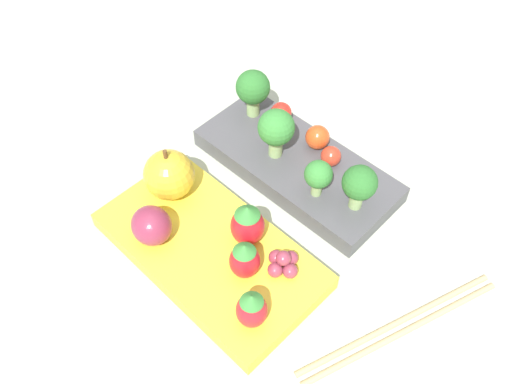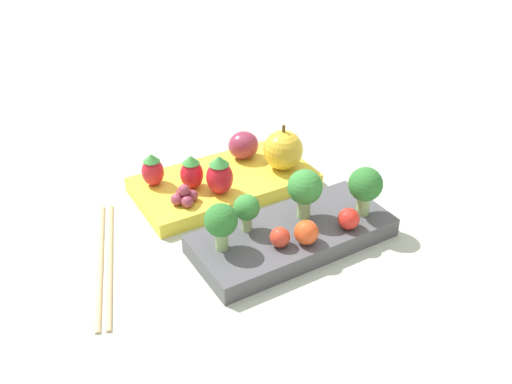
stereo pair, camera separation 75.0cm
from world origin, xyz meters
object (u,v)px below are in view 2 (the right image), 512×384
cherry_tomato_1 (280,237)px  strawberry_1 (192,172)px  broccoli_floret_0 (305,189)px  apple (283,150)px  broccoli_floret_2 (247,209)px  cherry_tomato_0 (306,232)px  bento_box_fruit (224,183)px  chopsticks_pair (105,260)px  cherry_tomato_2 (349,219)px  strawberry_0 (220,175)px  broccoli_floret_1 (365,186)px  grape_cluster (184,196)px  bento_box_savoury (293,236)px  strawberry_2 (153,170)px  plum (243,145)px  broccoli_floret_3 (221,222)px

cherry_tomato_1 → strawberry_1: strawberry_1 is taller
broccoli_floret_0 → apple: size_ratio=0.98×
broccoli_floret_2 → cherry_tomato_0: size_ratio=1.66×
bento_box_fruit → chopsticks_pair: (0.17, 0.08, -0.01)m
cherry_tomato_2 → strawberry_0: strawberry_0 is taller
broccoli_floret_0 → broccoli_floret_1: 0.07m
apple → strawberry_0: (0.10, 0.02, -0.00)m
apple → grape_cluster: apple is taller
bento_box_savoury → grape_cluster: grape_cluster is taller
broccoli_floret_2 → strawberry_1: size_ratio=1.00×
bento_box_fruit → broccoli_floret_0: 0.14m
bento_box_savoury → apple: bearing=-112.6°
cherry_tomato_2 → strawberry_2: size_ratio=0.57×
apple → grape_cluster: 0.15m
plum → strawberry_0: bearing=47.9°
bento_box_savoury → broccoli_floret_3: broccoli_floret_3 is taller
cherry_tomato_2 → strawberry_0: size_ratio=0.48×
bento_box_savoury → broccoli_floret_2: size_ratio=5.31×
broccoli_floret_0 → broccoli_floret_1: size_ratio=1.01×
strawberry_0 → plum: 0.09m
grape_cluster → strawberry_0: bearing=-175.6°
broccoli_floret_3 → strawberry_1: (-0.01, -0.13, -0.02)m
broccoli_floret_1 → strawberry_0: size_ratio=1.17×
broccoli_floret_3 → plum: size_ratio=1.30×
bento_box_fruit → grape_cluster: 0.08m
strawberry_2 → grape_cluster: size_ratio=1.26×
cherry_tomato_1 → strawberry_0: 0.13m
broccoli_floret_1 → grape_cluster: broccoli_floret_1 is taller
strawberry_0 → cherry_tomato_2: bearing=126.7°
bento_box_savoury → bento_box_fruit: size_ratio=1.00×
strawberry_0 → chopsticks_pair: 0.17m
bento_box_savoury → broccoli_floret_2: broccoli_floret_2 is taller
broccoli_floret_1 → broccoli_floret_3: 0.17m
broccoli_floret_1 → chopsticks_pair: bearing=-13.2°
broccoli_floret_0 → cherry_tomato_2: size_ratio=2.46×
apple → plum: (0.04, -0.05, -0.01)m
grape_cluster → strawberry_2: bearing=-69.2°
strawberry_0 → plum: (-0.06, -0.07, -0.01)m
plum → chopsticks_pair: bearing=28.6°
broccoli_floret_3 → chopsticks_pair: broccoli_floret_3 is taller
cherry_tomato_2 → broccoli_floret_1: bearing=-151.1°
strawberry_0 → strawberry_1: bearing=-44.0°
plum → broccoli_floret_2: bearing=67.3°
cherry_tomato_0 → broccoli_floret_2: bearing=-44.7°
bento_box_savoury → cherry_tomato_0: 0.04m
bento_box_fruit → strawberry_2: strawberry_2 is taller
strawberry_1 → strawberry_2: bearing=-32.8°
broccoli_floret_3 → cherry_tomato_0: (-0.08, 0.03, -0.02)m
broccoli_floret_0 → cherry_tomato_2: bearing=131.4°
broccoli_floret_3 → strawberry_1: 0.13m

